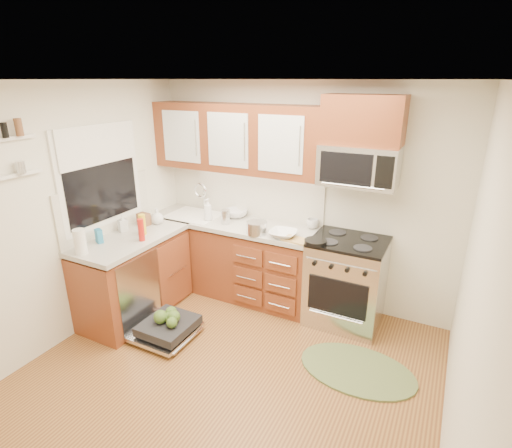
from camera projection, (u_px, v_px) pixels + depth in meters
The scene contains 37 objects.
floor at pixel (222, 382), 3.50m from camera, with size 3.50×3.50×0.00m, color brown.
ceiling at pixel (211, 80), 2.65m from camera, with size 3.50×3.50×0.00m, color white.
wall_back at pixel (300, 196), 4.54m from camera, with size 3.50×0.04×2.50m, color beige.
wall_left at pixel (63, 218), 3.82m from camera, with size 0.04×3.50×2.50m, color beige.
wall_right at pixel (472, 308), 2.33m from camera, with size 0.04×3.50×2.50m, color beige.
base_cabinet_back at pixel (233, 259), 4.88m from camera, with size 2.05×0.60×0.85m, color brown.
base_cabinet_left at pixel (134, 278), 4.42m from camera, with size 0.60×1.25×0.85m, color brown.
countertop_back at pixel (232, 223), 4.71m from camera, with size 2.07×0.64×0.05m, color #B7B3A8.
countertop_left at pixel (130, 239), 4.25m from camera, with size 0.64×1.27×0.05m, color #B7B3A8.
backsplash_back at pixel (243, 192), 4.85m from camera, with size 2.05×0.02×0.57m, color silver.
backsplash_left at pixel (106, 207), 4.27m from camera, with size 0.02×1.25×0.57m, color silver.
upper_cabinets at pixel (236, 138), 4.49m from camera, with size 2.05×0.35×0.75m, color brown, non-canonical shape.
cabinet_over_mw at pixel (363, 120), 3.80m from camera, with size 0.76×0.35×0.47m, color brown.
range at pixel (346, 281), 4.25m from camera, with size 0.76×0.64×0.95m, color silver, non-canonical shape.
microwave at pixel (359, 166), 3.93m from camera, with size 0.76×0.38×0.40m, color silver, non-canonical shape.
sink at pixel (195, 225), 4.95m from camera, with size 0.62×0.50×0.26m, color white, non-canonical shape.
dishwasher at pixel (166, 328), 4.09m from camera, with size 0.70×0.60×0.20m, color silver, non-canonical shape.
window at pixel (100, 177), 4.13m from camera, with size 0.03×1.05×1.05m, color white, non-canonical shape.
window_blind at pixel (98, 145), 4.01m from camera, with size 0.02×0.96×0.40m, color white.
shelf_upper at pixel (12, 138), 3.24m from camera, with size 0.04×0.40×0.03m, color white.
shelf_lower at pixel (19, 174), 3.35m from camera, with size 0.04×0.40×0.03m, color white.
rug at pixel (357, 370), 3.63m from camera, with size 1.05×0.68×0.02m, color #627241, non-canonical shape.
skillet at pixel (316, 242), 3.99m from camera, with size 0.22×0.22×0.04m, color black.
stock_pot at pixel (257, 228), 4.30m from camera, with size 0.23×0.23×0.14m, color silver.
cutting_board at pixel (296, 240), 4.13m from camera, with size 0.27×0.18×0.02m, color #A18449.
canister at pixel (225, 217), 4.59m from camera, with size 0.11×0.11×0.17m, color silver.
paper_towel_roll at pixel (80, 242), 3.78m from camera, with size 0.11×0.11×0.25m, color white.
mustard_bottle at pixel (142, 225), 4.27m from camera, with size 0.07×0.07×0.22m, color gold.
red_bottle at pixel (141, 230), 4.10m from camera, with size 0.06×0.06×0.24m, color #B4180F.
wooden_box at pixel (144, 219), 4.56m from camera, with size 0.14×0.10×0.14m, color brown.
blue_carton at pixel (99, 236), 4.06m from camera, with size 0.09×0.05×0.14m, color teal.
bowl_a at pixel (283, 234), 4.22m from camera, with size 0.29×0.29×0.07m, color #999999.
bowl_b at pixel (236, 213), 4.83m from camera, with size 0.29×0.29×0.09m, color #999999.
cup at pixel (312, 224), 4.46m from camera, with size 0.14×0.14×0.11m, color #999999.
soap_bottle_a at pixel (208, 210), 4.68m from camera, with size 0.10×0.10×0.27m, color #999999.
soap_bottle_b at pixel (123, 223), 4.36m from camera, with size 0.09×0.09×0.20m, color #999999.
soap_bottle_c at pixel (157, 216), 4.59m from camera, with size 0.14×0.14×0.18m, color #999999.
Camera 1 is at (1.55, -2.37, 2.51)m, focal length 28.00 mm.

